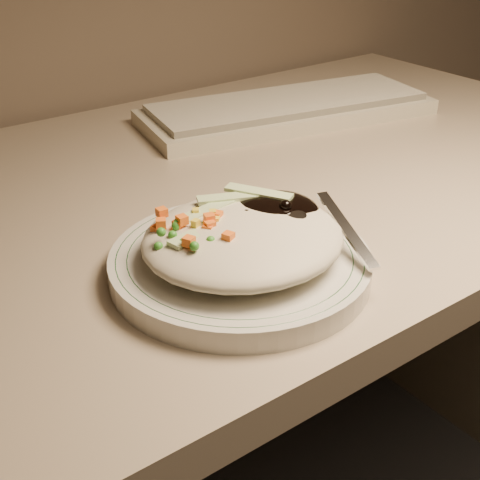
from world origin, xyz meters
TOP-DOWN VIEW (x-y plane):
  - desk at (0.00, 1.38)m, footprint 1.40×0.70m
  - plate at (-0.06, 1.18)m, footprint 0.25×0.25m
  - plate_rim at (-0.06, 1.18)m, footprint 0.23×0.23m
  - meal at (-0.05, 1.18)m, footprint 0.21×0.19m
  - keyboard at (0.28, 1.51)m, footprint 0.48×0.25m

SIDE VIEW (x-z plane):
  - desk at x=0.00m, z-range 0.17..0.91m
  - plate at x=-0.06m, z-range 0.74..0.76m
  - keyboard at x=0.28m, z-range 0.74..0.77m
  - plate_rim at x=-0.06m, z-range 0.76..0.76m
  - meal at x=-0.05m, z-range 0.76..0.81m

